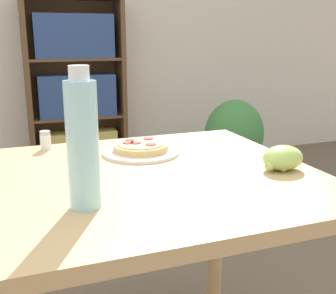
# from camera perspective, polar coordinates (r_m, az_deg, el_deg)

# --- Properties ---
(wall_back) EXTENTS (8.00, 0.05, 2.60)m
(wall_back) POSITION_cam_1_polar(r_m,az_deg,el_deg) (3.61, -19.86, 16.75)
(wall_back) COLOR silver
(wall_back) RESTS_ON ground_plane
(dining_table) EXTENTS (1.29, 0.81, 0.77)m
(dining_table) POSITION_cam_1_polar(r_m,az_deg,el_deg) (1.12, -12.33, -9.66)
(dining_table) COLOR tan
(dining_table) RESTS_ON ground_plane
(pizza_on_plate) EXTENTS (0.24, 0.24, 0.04)m
(pizza_on_plate) POSITION_cam_1_polar(r_m,az_deg,el_deg) (1.31, -3.70, -0.27)
(pizza_on_plate) COLOR white
(pizza_on_plate) RESTS_ON dining_table
(grape_bunch) EXTENTS (0.12, 0.10, 0.07)m
(grape_bunch) POSITION_cam_1_polar(r_m,az_deg,el_deg) (1.19, 15.24, -1.45)
(grape_bunch) COLOR #A8CC66
(grape_bunch) RESTS_ON dining_table
(drink_bottle) EXTENTS (0.07, 0.07, 0.30)m
(drink_bottle) POSITION_cam_1_polar(r_m,az_deg,el_deg) (0.88, -11.49, 0.49)
(drink_bottle) COLOR #A3DBEA
(drink_bottle) RESTS_ON dining_table
(salt_shaker) EXTENTS (0.03, 0.03, 0.06)m
(salt_shaker) POSITION_cam_1_polar(r_m,az_deg,el_deg) (1.41, -16.14, 0.88)
(salt_shaker) COLOR white
(salt_shaker) RESTS_ON dining_table
(bookshelf) EXTENTS (0.78, 0.28, 1.43)m
(bookshelf) POSITION_cam_1_polar(r_m,az_deg,el_deg) (3.51, -12.29, 7.15)
(bookshelf) COLOR brown
(bookshelf) RESTS_ON ground_plane
(potted_plant_floor) EXTENTS (0.47, 0.40, 0.66)m
(potted_plant_floor) POSITION_cam_1_polar(r_m,az_deg,el_deg) (3.29, 8.91, 0.98)
(potted_plant_floor) COLOR #70665B
(potted_plant_floor) RESTS_ON ground_plane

